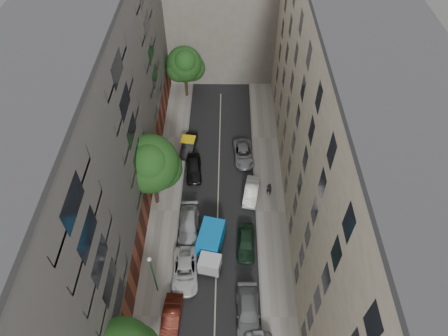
{
  "coord_description": "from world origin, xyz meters",
  "views": [
    {
      "loc": [
        0.92,
        -24.3,
        33.73
      ],
      "look_at": [
        0.64,
        0.71,
        6.0
      ],
      "focal_mm": 32.0,
      "sensor_mm": 36.0,
      "label": 1
    }
  ],
  "objects_px": {
    "car_right_3": "(251,191)",
    "tree_far": "(185,66)",
    "car_right_4": "(243,154)",
    "car_left_2": "(185,271)",
    "car_left_3": "(189,225)",
    "car_right_1": "(248,312)",
    "lamp_post": "(152,271)",
    "car_right_2": "(246,242)",
    "tree_mid": "(151,166)",
    "tarp_truck": "(211,246)",
    "car_left_4": "(194,168)",
    "car_left_5": "(189,146)",
    "pedestrian": "(269,189)",
    "car_left_1": "(171,318)"
  },
  "relations": [
    {
      "from": "car_left_3",
      "to": "car_right_1",
      "type": "xyz_separation_m",
      "value": [
        5.6,
        -8.68,
        -0.03
      ]
    },
    {
      "from": "car_left_1",
      "to": "car_right_1",
      "type": "bearing_deg",
      "value": 8.9
    },
    {
      "from": "car_left_5",
      "to": "car_right_4",
      "type": "bearing_deg",
      "value": -2.44
    },
    {
      "from": "car_right_3",
      "to": "tree_far",
      "type": "height_order",
      "value": "tree_far"
    },
    {
      "from": "car_left_1",
      "to": "car_left_5",
      "type": "bearing_deg",
      "value": 93.54
    },
    {
      "from": "car_right_3",
      "to": "tree_mid",
      "type": "relative_size",
      "value": 0.46
    },
    {
      "from": "car_left_1",
      "to": "car_left_2",
      "type": "distance_m",
      "value": 4.38
    },
    {
      "from": "tree_mid",
      "to": "lamp_post",
      "type": "height_order",
      "value": "tree_mid"
    },
    {
      "from": "car_left_3",
      "to": "car_right_4",
      "type": "distance_m",
      "value": 11.39
    },
    {
      "from": "car_left_5",
      "to": "lamp_post",
      "type": "xyz_separation_m",
      "value": [
        -1.55,
        -17.68,
        3.0
      ]
    },
    {
      "from": "car_left_2",
      "to": "car_right_4",
      "type": "relative_size",
      "value": 1.07
    },
    {
      "from": "car_right_1",
      "to": "lamp_post",
      "type": "xyz_separation_m",
      "value": [
        -7.95,
        2.12,
        2.98
      ]
    },
    {
      "from": "car_left_5",
      "to": "car_left_2",
      "type": "bearing_deg",
      "value": -78.97
    },
    {
      "from": "car_left_4",
      "to": "tarp_truck",
      "type": "bearing_deg",
      "value": -82.22
    },
    {
      "from": "car_right_4",
      "to": "tree_mid",
      "type": "xyz_separation_m",
      "value": [
        -9.1,
        -6.78,
        5.25
      ]
    },
    {
      "from": "car_left_2",
      "to": "car_left_5",
      "type": "distance_m",
      "value": 16.12
    },
    {
      "from": "tarp_truck",
      "to": "car_left_4",
      "type": "height_order",
      "value": "tarp_truck"
    },
    {
      "from": "car_left_5",
      "to": "pedestrian",
      "type": "bearing_deg",
      "value": -28.5
    },
    {
      "from": "car_left_2",
      "to": "tree_far",
      "type": "xyz_separation_m",
      "value": [
        -1.7,
        26.28,
        4.18
      ]
    },
    {
      "from": "car_right_4",
      "to": "car_right_2",
      "type": "bearing_deg",
      "value": -94.47
    },
    {
      "from": "car_left_2",
      "to": "car_right_1",
      "type": "height_order",
      "value": "car_right_1"
    },
    {
      "from": "tarp_truck",
      "to": "car_right_1",
      "type": "xyz_separation_m",
      "value": [
        3.34,
        -5.95,
        -0.62
      ]
    },
    {
      "from": "car_left_3",
      "to": "car_right_2",
      "type": "distance_m",
      "value": 5.93
    },
    {
      "from": "tarp_truck",
      "to": "car_right_1",
      "type": "height_order",
      "value": "tarp_truck"
    },
    {
      "from": "car_right_4",
      "to": "tree_far",
      "type": "distance_m",
      "value": 14.17
    },
    {
      "from": "car_left_4",
      "to": "car_right_1",
      "type": "height_order",
      "value": "car_left_4"
    },
    {
      "from": "car_right_2",
      "to": "tree_far",
      "type": "xyz_separation_m",
      "value": [
        -7.3,
        23.27,
        4.15
      ]
    },
    {
      "from": "car_left_1",
      "to": "tree_far",
      "type": "height_order",
      "value": "tree_far"
    },
    {
      "from": "car_left_4",
      "to": "car_right_2",
      "type": "height_order",
      "value": "car_left_4"
    },
    {
      "from": "car_right_1",
      "to": "tree_far",
      "type": "height_order",
      "value": "tree_far"
    },
    {
      "from": "car_right_4",
      "to": "car_left_3",
      "type": "bearing_deg",
      "value": -123.92
    },
    {
      "from": "car_right_2",
      "to": "lamp_post",
      "type": "relative_size",
      "value": 0.75
    },
    {
      "from": "tarp_truck",
      "to": "car_right_2",
      "type": "xyz_separation_m",
      "value": [
        3.34,
        0.77,
        -0.59
      ]
    },
    {
      "from": "car_left_1",
      "to": "tree_mid",
      "type": "xyz_separation_m",
      "value": [
        -2.7,
        12.42,
        5.21
      ]
    },
    {
      "from": "tarp_truck",
      "to": "car_left_3",
      "type": "bearing_deg",
      "value": 141.27
    },
    {
      "from": "car_left_4",
      "to": "tree_mid",
      "type": "bearing_deg",
      "value": -133.29
    },
    {
      "from": "car_left_5",
      "to": "car_right_2",
      "type": "height_order",
      "value": "car_right_2"
    },
    {
      "from": "car_left_2",
      "to": "car_left_5",
      "type": "relative_size",
      "value": 1.21
    },
    {
      "from": "lamp_post",
      "to": "tarp_truck",
      "type": "bearing_deg",
      "value": 39.7
    },
    {
      "from": "car_left_2",
      "to": "car_right_2",
      "type": "distance_m",
      "value": 6.36
    },
    {
      "from": "car_left_2",
      "to": "tree_far",
      "type": "height_order",
      "value": "tree_far"
    },
    {
      "from": "car_right_4",
      "to": "car_left_2",
      "type": "bearing_deg",
      "value": -115.08
    },
    {
      "from": "car_right_3",
      "to": "lamp_post",
      "type": "relative_size",
      "value": 0.72
    },
    {
      "from": "car_left_2",
      "to": "pedestrian",
      "type": "relative_size",
      "value": 2.99
    },
    {
      "from": "tree_mid",
      "to": "tree_far",
      "type": "relative_size",
      "value": 1.22
    },
    {
      "from": "car_right_3",
      "to": "tree_mid",
      "type": "height_order",
      "value": "tree_mid"
    },
    {
      "from": "car_left_3",
      "to": "tree_far",
      "type": "xyz_separation_m",
      "value": [
        -1.7,
        21.31,
        4.15
      ]
    },
    {
      "from": "tarp_truck",
      "to": "pedestrian",
      "type": "xyz_separation_m",
      "value": [
        5.92,
        7.16,
        -0.33
      ]
    },
    {
      "from": "car_left_5",
      "to": "tarp_truck",
      "type": "bearing_deg",
      "value": -69.36
    },
    {
      "from": "tarp_truck",
      "to": "car_left_3",
      "type": "xyz_separation_m",
      "value": [
        -2.26,
        2.73,
        -0.59
      ]
    }
  ]
}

